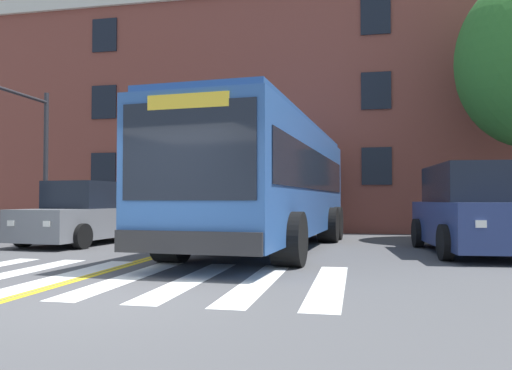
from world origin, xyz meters
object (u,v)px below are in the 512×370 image
object	(u,v)px
car_grey_near_lane	(85,216)
car_white_behind_bus	(319,208)
city_bus	(270,181)
car_navy_far_lane	(475,211)
traffic_light_far_corner	(17,132)

from	to	relation	value
car_grey_near_lane	car_white_behind_bus	bearing A→B (deg)	56.28
city_bus	car_grey_near_lane	bearing A→B (deg)	176.07
car_grey_near_lane	car_white_behind_bus	size ratio (longest dim) A/B	1.08
car_navy_far_lane	traffic_light_far_corner	xyz separation A→B (m)	(-13.38, 1.51, 2.43)
city_bus	car_white_behind_bus	world-z (taller)	city_bus
car_navy_far_lane	car_grey_near_lane	bearing A→B (deg)	176.53
city_bus	traffic_light_far_corner	bearing A→B (deg)	171.54
city_bus	traffic_light_far_corner	world-z (taller)	traffic_light_far_corner
car_navy_far_lane	traffic_light_far_corner	world-z (taller)	traffic_light_far_corner
car_navy_far_lane	car_white_behind_bus	size ratio (longest dim) A/B	1.16
car_white_behind_bus	traffic_light_far_corner	size ratio (longest dim) A/B	0.85
traffic_light_far_corner	car_navy_far_lane	bearing A→B (deg)	-6.43
car_grey_near_lane	car_white_behind_bus	world-z (taller)	car_white_behind_bus
city_bus	car_white_behind_bus	distance (m)	9.51
car_grey_near_lane	traffic_light_far_corner	distance (m)	4.04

